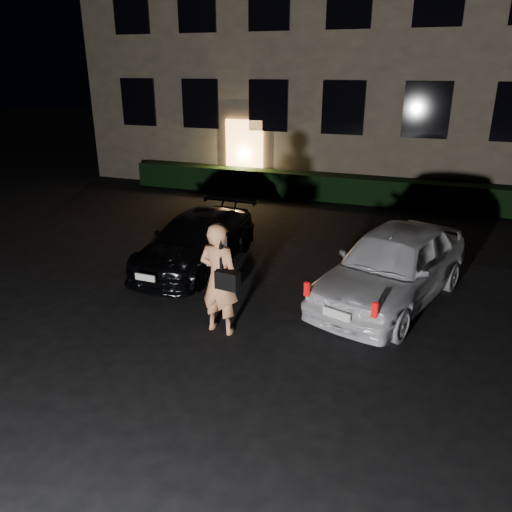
% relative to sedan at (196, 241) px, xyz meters
% --- Properties ---
extents(ground, '(80.00, 80.00, 0.00)m').
position_rel_sedan_xyz_m(ground, '(1.76, -3.57, -0.58)').
color(ground, black).
rests_on(ground, ground).
extents(building, '(20.00, 8.11, 12.00)m').
position_rel_sedan_xyz_m(building, '(1.76, 11.42, 5.42)').
color(building, brown).
rests_on(building, ground).
extents(hedge, '(15.00, 0.70, 0.85)m').
position_rel_sedan_xyz_m(hedge, '(1.76, 6.93, -0.16)').
color(hedge, black).
rests_on(hedge, ground).
extents(sedan, '(1.77, 4.13, 1.17)m').
position_rel_sedan_xyz_m(sedan, '(0.00, 0.00, 0.00)').
color(sedan, black).
rests_on(sedan, ground).
extents(hatch, '(2.97, 4.65, 1.47)m').
position_rel_sedan_xyz_m(hatch, '(4.36, -0.38, 0.15)').
color(hatch, white).
rests_on(hatch, ground).
extents(man, '(0.81, 0.55, 1.95)m').
position_rel_sedan_xyz_m(man, '(1.77, -2.62, 0.39)').
color(man, '#F29761').
rests_on(man, ground).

